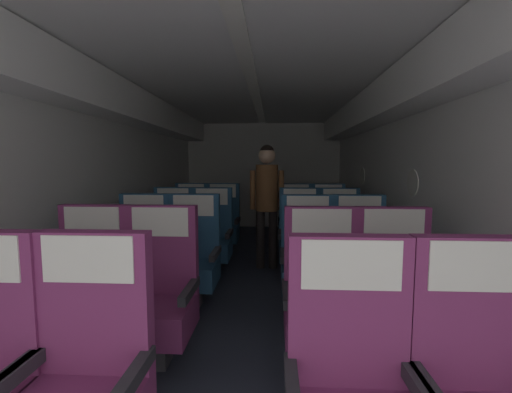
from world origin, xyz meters
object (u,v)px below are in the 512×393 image
object	(u,v)px
seat_a_left_aisle	(82,385)
seat_c_left_aisle	(192,259)
seat_c_left_window	(142,258)
seat_e_left_aisle	(222,224)
seat_b_left_window	(88,295)
seat_b_right_window	(322,301)
seat_d_right_window	(300,239)
seat_c_right_aisle	(360,261)
seat_d_left_window	(172,237)
seat_b_right_aisle	(396,302)
seat_e_right_aisle	(329,226)
seat_e_left_window	(190,224)
seat_b_left_aisle	(158,297)
seat_e_right_window	(295,225)
seat_d_right_aisle	(340,240)
seat_d_left_aisle	(211,238)
seat_c_right_window	(308,261)
flight_attendant	(267,193)

from	to	relation	value
seat_a_left_aisle	seat_c_left_aisle	world-z (taller)	same
seat_a_left_aisle	seat_c_left_window	xyz separation A→B (m)	(-0.49, 1.82, 0.00)
seat_a_left_aisle	seat_e_left_aisle	distance (m)	3.65
seat_b_left_window	seat_a_left_aisle	bearing A→B (deg)	-61.64
seat_b_right_window	seat_d_right_window	world-z (taller)	same
seat_c_right_aisle	seat_d_left_window	distance (m)	2.25
seat_b_right_aisle	seat_e_right_aisle	world-z (taller)	same
seat_e_right_aisle	seat_e_left_window	bearing A→B (deg)	179.35
seat_b_left_aisle	seat_c_right_aisle	bearing A→B (deg)	30.22
seat_b_left_aisle	seat_d_right_window	distance (m)	2.13
seat_e_left_aisle	seat_b_right_window	bearing A→B (deg)	-68.50
seat_e_left_aisle	seat_e_right_window	size ratio (longest dim) A/B	1.00
seat_a_left_aisle	seat_d_right_aisle	distance (m)	3.14
seat_b_right_window	seat_b_right_aisle	bearing A→B (deg)	1.68
seat_b_left_window	seat_b_right_window	bearing A→B (deg)	-0.83
seat_e_left_window	seat_e_left_aisle	size ratio (longest dim) A/B	1.00
seat_e_left_window	seat_d_left_aisle	bearing A→B (deg)	-62.18
seat_b_right_aisle	seat_e_right_aisle	size ratio (longest dim) A/B	1.00
seat_a_left_aisle	seat_e_right_aisle	size ratio (longest dim) A/B	1.00
seat_b_left_aisle	seat_e_right_window	distance (m)	2.94
seat_a_left_aisle	seat_c_right_aisle	bearing A→B (deg)	49.27
seat_b_left_aisle	seat_b_right_aisle	bearing A→B (deg)	-0.02
seat_b_left_window	seat_e_right_aisle	bearing A→B (deg)	52.67
seat_d_left_aisle	seat_d_right_aisle	bearing A→B (deg)	0.11
seat_d_right_aisle	seat_c_right_aisle	bearing A→B (deg)	-89.12
seat_a_left_aisle	seat_c_right_window	xyz separation A→B (m)	(1.09, 1.80, 0.00)
seat_e_left_window	seat_e_right_window	size ratio (longest dim) A/B	1.00
seat_b_left_aisle	seat_b_right_window	bearing A→B (deg)	-0.76
seat_d_right_window	flight_attendant	size ratio (longest dim) A/B	0.66
seat_b_left_aisle	seat_d_left_aisle	bearing A→B (deg)	89.45
seat_d_right_aisle	seat_c_right_window	bearing A→B (deg)	-117.11
seat_b_left_window	flight_attendant	distance (m)	2.44
seat_b_left_window	seat_d_right_window	world-z (taller)	same
seat_c_left_window	seat_d_left_window	size ratio (longest dim) A/B	1.00
seat_b_left_aisle	seat_d_left_aisle	world-z (taller)	same
seat_c_left_window	seat_d_right_window	bearing A→B (deg)	30.36
seat_c_right_window	seat_e_right_window	size ratio (longest dim) A/B	1.00
seat_d_left_window	seat_e_left_aisle	distance (m)	1.03
seat_b_left_window	seat_c_left_window	distance (m)	0.91
seat_b_right_window	seat_d_right_aisle	size ratio (longest dim) A/B	1.00
seat_e_left_window	seat_e_right_window	distance (m)	1.57
seat_b_left_aisle	flight_attendant	xyz separation A→B (m)	(0.69, 2.08, 0.53)
seat_d_left_aisle	seat_d_left_window	bearing A→B (deg)	178.45
seat_c_left_aisle	seat_e_right_aisle	size ratio (longest dim) A/B	1.00
seat_e_left_aisle	seat_e_right_window	xyz separation A→B (m)	(1.09, -0.01, 0.00)
seat_c_right_window	seat_c_left_aisle	bearing A→B (deg)	178.69
seat_b_right_aisle	flight_attendant	world-z (taller)	flight_attendant
seat_e_right_aisle	seat_d_right_aisle	bearing A→B (deg)	-90.74
seat_a_left_aisle	seat_b_left_aisle	world-z (taller)	same
seat_b_left_window	seat_c_right_window	size ratio (longest dim) A/B	1.00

